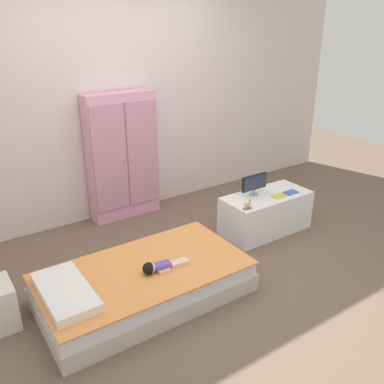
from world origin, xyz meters
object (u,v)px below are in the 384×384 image
(rocking_horse_toy, at_px, (248,204))
(tv_stand, at_px, (266,213))
(doll, at_px, (157,267))
(book_blue, at_px, (291,192))
(wardrobe, at_px, (123,157))
(bed, at_px, (145,283))
(book_yellow, at_px, (279,196))
(tv_monitor, at_px, (254,183))

(rocking_horse_toy, bearing_deg, tv_stand, 20.90)
(doll, height_order, book_blue, book_blue)
(doll, distance_m, wardrobe, 1.71)
(bed, distance_m, book_yellow, 1.71)
(wardrobe, relative_size, book_blue, 9.01)
(doll, bearing_deg, wardrobe, 73.11)
(wardrobe, bearing_deg, book_blue, -45.05)
(doll, xyz_separation_m, wardrobe, (0.48, 1.59, 0.40))
(wardrobe, distance_m, book_yellow, 1.74)
(book_blue, bearing_deg, doll, -170.79)
(wardrobe, xyz_separation_m, book_blue, (1.30, -1.30, -0.28))
(rocking_horse_toy, relative_size, book_yellow, 0.68)
(rocking_horse_toy, bearing_deg, book_yellow, 6.15)
(bed, height_order, book_yellow, book_yellow)
(tv_stand, relative_size, book_yellow, 6.00)
(doll, relative_size, wardrobe, 0.28)
(bed, xyz_separation_m, book_blue, (1.85, 0.19, 0.29))
(tv_stand, distance_m, rocking_horse_toy, 0.50)
(bed, xyz_separation_m, tv_stand, (1.61, 0.30, 0.08))
(doll, height_order, tv_monitor, tv_monitor)
(wardrobe, height_order, rocking_horse_toy, wardrobe)
(rocking_horse_toy, bearing_deg, bed, -173.20)
(tv_monitor, relative_size, rocking_horse_toy, 2.93)
(rocking_horse_toy, distance_m, book_blue, 0.64)
(doll, xyz_separation_m, tv_monitor, (1.42, 0.46, 0.24))
(rocking_horse_toy, xyz_separation_m, book_blue, (0.64, 0.05, -0.04))
(doll, distance_m, rocking_horse_toy, 1.18)
(rocking_horse_toy, distance_m, book_yellow, 0.47)
(bed, distance_m, rocking_horse_toy, 1.27)
(tv_monitor, height_order, book_yellow, tv_monitor)
(bed, bearing_deg, book_yellow, 6.62)
(rocking_horse_toy, bearing_deg, tv_monitor, 39.16)
(wardrobe, height_order, tv_stand, wardrobe)
(wardrobe, relative_size, tv_stand, 1.48)
(tv_monitor, xyz_separation_m, rocking_horse_toy, (-0.28, -0.23, -0.08))
(tv_monitor, bearing_deg, book_blue, -26.28)
(tv_stand, bearing_deg, book_blue, -22.63)
(wardrobe, height_order, tv_monitor, wardrobe)
(bed, xyz_separation_m, book_yellow, (1.68, 0.19, 0.29))
(bed, relative_size, wardrobe, 1.18)
(bed, bearing_deg, wardrobe, 69.67)
(rocking_horse_toy, bearing_deg, doll, -168.22)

